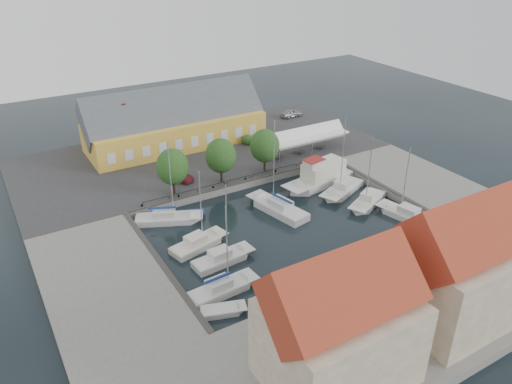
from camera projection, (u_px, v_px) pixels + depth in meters
ground at (281, 222)px, 61.47m from camera, size 140.00×140.00×0.00m
north_quay at (201, 155)px, 78.80m from camera, size 56.00×26.00×1.00m
west_quay at (107, 284)px, 49.77m from camera, size 12.00×24.00×1.00m
east_quay at (420, 184)px, 69.67m from camera, size 12.00×24.00×1.00m
south_bank at (408, 320)px, 45.21m from camera, size 56.00×14.00×1.00m
quay_edge_fittings at (261, 199)px, 64.62m from camera, size 56.00×24.72×0.40m
warehouse at (171, 124)px, 79.90m from camera, size 28.56×14.00×9.55m
tent_canopy at (306, 137)px, 77.17m from camera, size 14.00×4.00×2.83m
quay_trees at (221, 156)px, 67.48m from camera, size 18.20×4.20×6.30m
car_silver at (291, 113)px, 93.22m from camera, size 4.38×1.94×1.46m
car_red at (180, 175)px, 69.34m from camera, size 2.67×4.54×1.41m
center_sailboat at (278, 209)px, 63.61m from camera, size 4.53×9.49×12.61m
trawler at (320, 177)px, 70.42m from camera, size 11.83×5.23×5.00m
east_boat_a at (342, 190)px, 68.57m from camera, size 8.55×5.63×11.66m
east_boat_b at (368, 202)px, 65.51m from camera, size 7.60×5.31×10.20m
east_boat_c at (406, 216)px, 62.29m from camera, size 3.99×7.83×9.81m
west_boat_a at (167, 219)px, 61.50m from camera, size 8.50×5.59×11.13m
west_boat_b at (198, 245)px, 56.50m from camera, size 7.33×3.97×9.81m
west_boat_c at (222, 260)px, 53.92m from camera, size 7.24×2.83×9.75m
west_boat_d at (222, 290)px, 49.32m from camera, size 7.64×2.78×10.17m
launch_sw at (222, 312)px, 46.75m from camera, size 4.63×2.92×0.98m
launch_nw at (189, 215)px, 62.80m from camera, size 4.12×2.84×0.88m
townhouses at (453, 279)px, 41.92m from camera, size 36.30×8.50×12.00m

